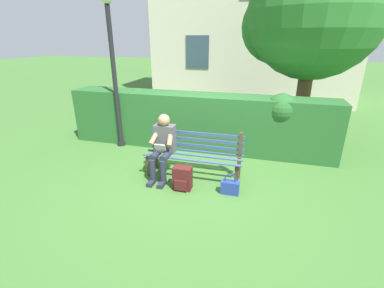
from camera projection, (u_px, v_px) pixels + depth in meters
ground at (193, 177)px, 5.15m from camera, size 60.00×60.00×0.00m
park_bench at (195, 153)px, 5.05m from camera, size 1.81×0.50×0.89m
person_seated at (163, 145)px, 4.96m from camera, size 0.44×0.73×1.19m
hedge_backdrop at (199, 120)px, 6.30m from camera, size 6.13×0.79×1.41m
tree at (309, 14)px, 6.32m from camera, size 3.28×3.12×4.60m
building_facade at (255, 10)px, 10.82m from camera, size 7.84×3.26×6.96m
backpack at (182, 178)px, 4.66m from camera, size 0.32×0.27×0.42m
handbag at (230, 187)px, 4.54m from camera, size 0.30×0.13×0.37m
lamp_post at (113, 59)px, 5.91m from camera, size 0.26×0.26×3.36m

